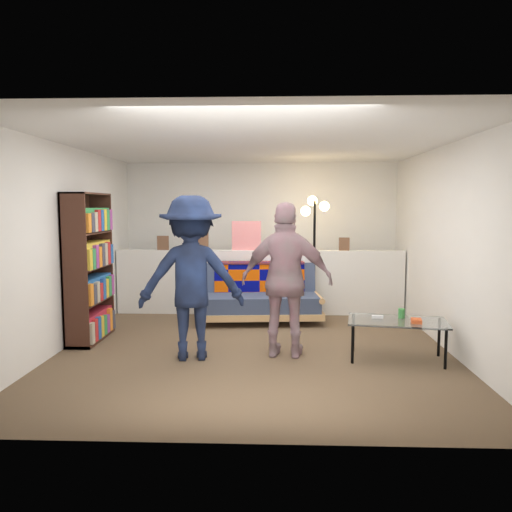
{
  "coord_description": "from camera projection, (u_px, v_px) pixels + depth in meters",
  "views": [
    {
      "loc": [
        0.24,
        -5.88,
        1.68
      ],
      "look_at": [
        0.0,
        0.4,
        1.05
      ],
      "focal_mm": 35.0,
      "sensor_mm": 36.0,
      "label": 1
    }
  ],
  "objects": [
    {
      "name": "half_wall_ledge",
      "position": [
        259.0,
        282.0,
        7.76
      ],
      "size": [
        4.45,
        0.15,
        1.0
      ],
      "primitive_type": "cube",
      "color": "silver",
      "rests_on": "ground"
    },
    {
      "name": "ledge_decor",
      "position": [
        245.0,
        239.0,
        7.68
      ],
      "size": [
        2.97,
        0.02,
        0.45
      ],
      "color": "brown",
      "rests_on": "half_wall_ledge"
    },
    {
      "name": "futon_sofa",
      "position": [
        261.0,
        297.0,
        7.27
      ],
      "size": [
        1.82,
        0.98,
        0.75
      ],
      "color": "tan",
      "rests_on": "ground"
    },
    {
      "name": "ground",
      "position": [
        255.0,
        346.0,
        6.02
      ],
      "size": [
        5.0,
        5.0,
        0.0
      ],
      "primitive_type": "plane",
      "color": "brown",
      "rests_on": "ground"
    },
    {
      "name": "coffee_table",
      "position": [
        398.0,
        323.0,
        5.44
      ],
      "size": [
        1.13,
        0.75,
        0.55
      ],
      "color": "black",
      "rests_on": "ground"
    },
    {
      "name": "person_right",
      "position": [
        287.0,
        280.0,
        5.53
      ],
      "size": [
        1.06,
        0.55,
        1.73
      ],
      "primitive_type": "imported",
      "rotation": [
        0.0,
        0.0,
        3.01
      ],
      "color": "#BF7C8E",
      "rests_on": "ground"
    },
    {
      "name": "person_left",
      "position": [
        191.0,
        278.0,
        5.46
      ],
      "size": [
        1.25,
        0.84,
        1.79
      ],
      "primitive_type": "imported",
      "rotation": [
        0.0,
        0.0,
        3.3
      ],
      "color": "black",
      "rests_on": "ground"
    },
    {
      "name": "floor_lamp",
      "position": [
        314.0,
        231.0,
        7.5
      ],
      "size": [
        0.43,
        0.36,
        1.83
      ],
      "color": "black",
      "rests_on": "ground"
    },
    {
      "name": "room_shell",
      "position": [
        256.0,
        207.0,
        6.32
      ],
      "size": [
        4.6,
        5.05,
        2.45
      ],
      "color": "silver",
      "rests_on": "ground"
    },
    {
      "name": "bookshelf",
      "position": [
        89.0,
        272.0,
        6.21
      ],
      "size": [
        0.31,
        0.92,
        1.84
      ],
      "color": "black",
      "rests_on": "ground"
    }
  ]
}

